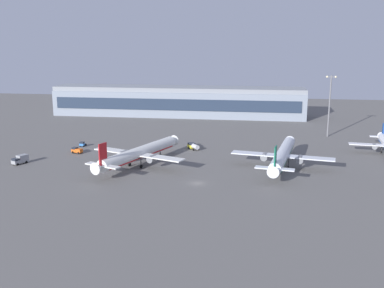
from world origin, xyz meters
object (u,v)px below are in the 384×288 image
(fuel_truck, at_px, (193,146))
(pushback_tug, at_px, (82,144))
(apron_light_east, at_px, (330,102))
(cargo_loader, at_px, (77,150))
(airplane_far_stand, at_px, (282,155))
(airplane_near_gate, at_px, (139,153))
(catering_truck, at_px, (20,159))

(fuel_truck, height_order, pushback_tug, fuel_truck)
(apron_light_east, bearing_deg, cargo_loader, -155.69)
(airplane_far_stand, bearing_deg, apron_light_east, 77.18)
(airplane_near_gate, relative_size, fuel_truck, 6.93)
(airplane_near_gate, xyz_separation_m, cargo_loader, (-27.98, 13.84, -3.24))
(pushback_tug, height_order, catering_truck, catering_truck)
(airplane_near_gate, height_order, cargo_loader, airplane_near_gate)
(cargo_loader, height_order, apron_light_east, apron_light_east)
(airplane_far_stand, xyz_separation_m, airplane_near_gate, (-48.67, -4.91, 0.11))
(apron_light_east, bearing_deg, pushback_tug, -161.44)
(airplane_near_gate, bearing_deg, fuel_truck, 81.31)
(fuel_truck, bearing_deg, airplane_near_gate, -156.82)
(fuel_truck, height_order, apron_light_east, apron_light_east)
(airplane_far_stand, bearing_deg, catering_truck, -164.73)
(catering_truck, height_order, apron_light_east, apron_light_east)
(fuel_truck, distance_m, cargo_loader, 44.96)
(fuel_truck, distance_m, pushback_tug, 45.36)
(pushback_tug, bearing_deg, cargo_loader, 105.03)
(apron_light_east, bearing_deg, airplane_far_stand, -112.88)
(airplane_far_stand, height_order, catering_truck, airplane_far_stand)
(catering_truck, bearing_deg, airplane_far_stand, -148.90)
(airplane_far_stand, distance_m, fuel_truck, 39.75)
(pushback_tug, bearing_deg, catering_truck, 71.37)
(airplane_near_gate, xyz_separation_m, apron_light_east, (71.39, 58.72, 11.01))
(airplane_far_stand, height_order, airplane_near_gate, airplane_near_gate)
(airplane_near_gate, relative_size, cargo_loader, 9.64)
(fuel_truck, distance_m, apron_light_east, 66.37)
(cargo_loader, bearing_deg, catering_truck, 158.35)
(airplane_near_gate, xyz_separation_m, pushback_tug, (-30.08, 24.64, -3.35))
(pushback_tug, xyz_separation_m, apron_light_east, (101.47, 34.08, 14.36))
(cargo_loader, distance_m, catering_truck, 22.01)
(airplane_near_gate, relative_size, catering_truck, 7.15)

